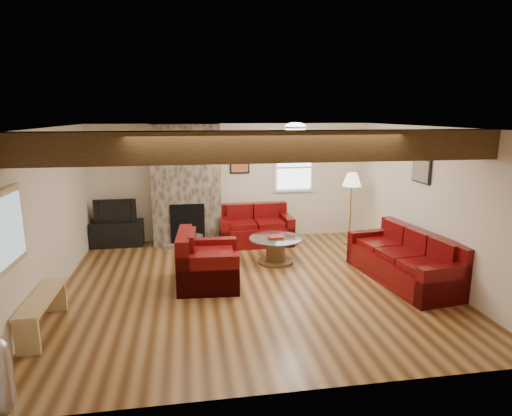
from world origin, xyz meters
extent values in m
plane|color=#563316|center=(0.00, 0.00, 0.00)|extent=(8.00, 8.00, 0.00)
plane|color=silver|center=(0.00, 0.00, 2.50)|extent=(8.00, 8.00, 0.00)
plane|color=beige|center=(0.00, 2.75, 1.25)|extent=(8.00, 0.00, 8.00)
plane|color=beige|center=(0.00, -2.75, 1.25)|extent=(8.00, 0.00, 8.00)
plane|color=beige|center=(-3.00, 0.00, 1.25)|extent=(0.00, 7.50, 7.50)
plane|color=beige|center=(3.00, 0.00, 1.25)|extent=(0.00, 7.50, 7.50)
cube|color=#352210|center=(0.00, -1.25, 2.31)|extent=(6.00, 0.36, 0.38)
cube|color=#3A352D|center=(-1.00, 2.50, 1.25)|extent=(1.40, 0.50, 2.50)
cube|color=black|center=(-1.00, 2.25, 0.45)|extent=(0.70, 0.06, 0.90)
cube|color=#3A352D|center=(-1.00, 2.20, 0.04)|extent=(1.00, 0.25, 0.08)
cylinder|color=#483017|center=(0.59, 0.98, 0.02)|extent=(0.65, 0.65, 0.04)
cylinder|color=#483017|center=(0.59, 0.98, 0.22)|extent=(0.35, 0.35, 0.43)
cylinder|color=silver|center=(0.59, 0.98, 0.47)|extent=(0.98, 0.98, 0.02)
cube|color=maroon|center=(0.59, 0.98, 0.49)|extent=(0.27, 0.20, 0.03)
cube|color=black|center=(-2.45, 2.53, 0.26)|extent=(1.05, 0.42, 0.52)
imported|color=black|center=(-2.45, 2.53, 0.77)|extent=(0.84, 0.11, 0.48)
cylinder|color=#B18949|center=(2.38, 1.91, 0.01)|extent=(0.27, 0.27, 0.03)
cylinder|color=#B18949|center=(2.38, 1.91, 0.68)|extent=(0.03, 0.03, 1.36)
cone|color=beige|center=(2.38, 1.91, 1.38)|extent=(0.39, 0.39, 0.27)
camera|label=1|loc=(-0.97, -6.39, 2.69)|focal=30.00mm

